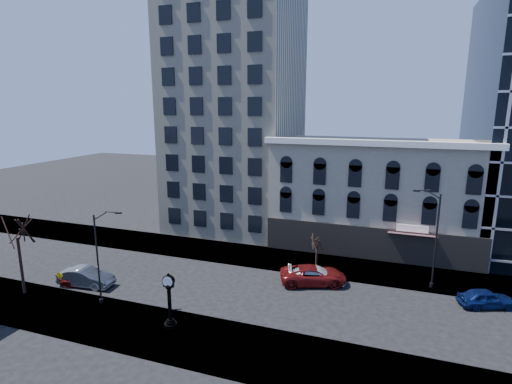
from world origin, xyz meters
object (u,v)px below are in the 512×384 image
at_px(street_clock, 170,303).
at_px(car_near_b, 86,277).
at_px(warning_sign, 60,279).
at_px(street_lamp_near, 103,233).
at_px(car_near_a, 83,278).

bearing_deg(street_clock, car_near_b, 153.33).
relative_size(warning_sign, car_near_b, 0.43).
bearing_deg(warning_sign, street_lamp_near, 1.50).
height_order(street_clock, street_lamp_near, street_lamp_near).
xyz_separation_m(warning_sign, car_near_a, (0.24, 2.33, -0.92)).
relative_size(car_near_a, car_near_b, 0.79).
distance_m(street_clock, warning_sign, 11.37).
height_order(street_clock, car_near_a, street_clock).
relative_size(street_clock, warning_sign, 1.95).
height_order(street_lamp_near, warning_sign, street_lamp_near).
xyz_separation_m(street_clock, street_lamp_near, (-6.63, 1.43, 4.05)).
height_order(street_lamp_near, car_near_a, street_lamp_near).
relative_size(street_clock, car_near_a, 1.06).
distance_m(street_clock, car_near_b, 11.41).
xyz_separation_m(street_clock, car_near_b, (-10.77, 3.56, -1.17)).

